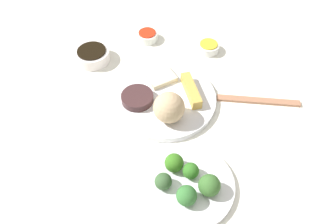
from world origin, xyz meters
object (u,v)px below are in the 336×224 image
(broccoli_plate, at_px, (186,185))
(sauce_ramekin_hot_mustard, at_px, (208,48))
(soy_sauce_bowl, at_px, (92,56))
(main_plate, at_px, (164,99))
(chopsticks_pair, at_px, (258,101))
(sauce_ramekin_sweet_and_sour, at_px, (147,36))

(broccoli_plate, distance_m, sauce_ramekin_hot_mustard, 0.49)
(sauce_ramekin_hot_mustard, bearing_deg, soy_sauce_bowl, 91.59)
(broccoli_plate, bearing_deg, main_plate, 5.76)
(main_plate, xyz_separation_m, chopsticks_pair, (-0.03, -0.26, -0.00))
(chopsticks_pair, bearing_deg, broccoli_plate, 136.02)
(main_plate, height_order, broccoli_plate, main_plate)
(soy_sauce_bowl, distance_m, sauce_ramekin_hot_mustard, 0.36)
(chopsticks_pair, bearing_deg, sauce_ramekin_sweet_and_sour, 43.89)
(sauce_ramekin_sweet_and_sour, bearing_deg, main_plate, -173.29)
(main_plate, bearing_deg, chopsticks_pair, -95.87)
(broccoli_plate, xyz_separation_m, chopsticks_pair, (0.24, -0.23, -0.00))
(soy_sauce_bowl, bearing_deg, sauce_ramekin_hot_mustard, -88.41)
(soy_sauce_bowl, height_order, chopsticks_pair, soy_sauce_bowl)
(soy_sauce_bowl, xyz_separation_m, sauce_ramekin_sweet_and_sour, (0.09, -0.17, -0.00))
(sauce_ramekin_hot_mustard, bearing_deg, main_plate, 142.05)
(soy_sauce_bowl, relative_size, sauce_ramekin_sweet_and_sour, 1.58)
(soy_sauce_bowl, relative_size, sauce_ramekin_hot_mustard, 1.58)
(broccoli_plate, height_order, sauce_ramekin_hot_mustard, sauce_ramekin_hot_mustard)
(chopsticks_pair, bearing_deg, main_plate, 84.13)
(main_plate, bearing_deg, soy_sauce_bowl, 47.12)
(soy_sauce_bowl, bearing_deg, broccoli_plate, -153.07)
(sauce_ramekin_sweet_and_sour, bearing_deg, chopsticks_pair, -136.11)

